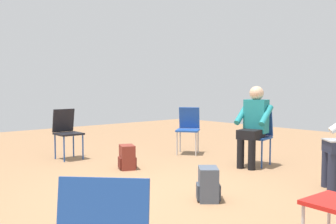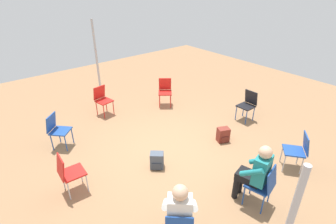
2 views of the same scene
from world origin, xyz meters
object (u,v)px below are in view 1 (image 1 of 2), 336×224
object	(u,v)px
chair_east	(67,130)
person_in_teal	(254,122)
backpack_near_laptop_user	(127,159)
backpack_by_empty_chair	(208,186)
chair_southeast	(188,127)
chair_south	(258,133)

from	to	relation	value
chair_east	person_in_teal	size ratio (longest dim) A/B	0.69
backpack_near_laptop_user	backpack_by_empty_chair	distance (m)	1.87
chair_southeast	backpack_by_empty_chair	world-z (taller)	chair_southeast
chair_southeast	person_in_teal	xyz separation A→B (m)	(-1.48, 0.04, 0.20)
chair_south	chair_east	world-z (taller)	same
chair_southeast	person_in_teal	bearing A→B (deg)	140.84
chair_south	backpack_by_empty_chair	xyz separation A→B (m)	(-0.78, 1.99, -0.34)
chair_south	backpack_near_laptop_user	xyz separation A→B (m)	(1.07, 1.75, -0.34)
chair_southeast	backpack_near_laptop_user	bearing A→B (deg)	65.01
chair_southeast	person_in_teal	size ratio (longest dim) A/B	0.69
chair_south	chair_southeast	bearing A→B (deg)	-7.88
person_in_teal	backpack_by_empty_chair	xyz separation A→B (m)	(-0.75, 1.82, -0.54)
chair_east	backpack_by_empty_chair	world-z (taller)	chair_east
chair_east	person_in_teal	bearing A→B (deg)	127.45
chair_east	backpack_by_empty_chair	bearing A→B (deg)	91.14
chair_east	backpack_near_laptop_user	world-z (taller)	chair_east
chair_southeast	backpack_by_empty_chair	distance (m)	2.92
person_in_teal	backpack_near_laptop_user	distance (m)	2.01
chair_south	chair_east	distance (m)	3.18
chair_southeast	backpack_near_laptop_user	xyz separation A→B (m)	(-0.37, 1.63, -0.34)
chair_south	person_in_teal	size ratio (longest dim) A/B	0.69
backpack_by_empty_chair	person_in_teal	bearing A→B (deg)	-67.74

